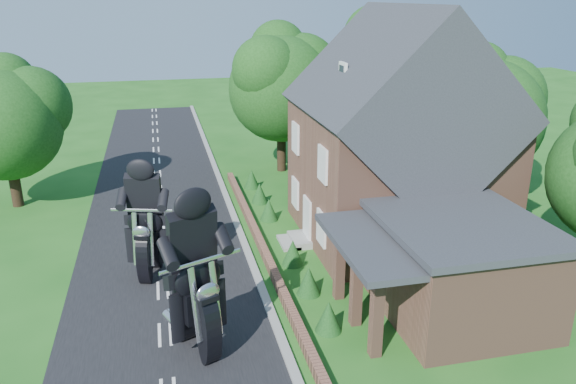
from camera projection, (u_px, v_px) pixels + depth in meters
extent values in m
plane|color=#1C5618|center=(165.00, 335.00, 18.44)|extent=(120.00, 120.00, 0.00)
cube|color=black|center=(165.00, 334.00, 18.44)|extent=(7.00, 80.00, 0.02)
cube|color=gray|center=(274.00, 319.00, 19.21)|extent=(0.30, 80.00, 0.12)
cube|color=brown|center=(264.00, 252.00, 23.90)|extent=(0.30, 22.00, 0.40)
cube|color=brown|center=(395.00, 173.00, 25.22)|extent=(8.00, 8.00, 6.00)
cube|color=#292C31|center=(399.00, 107.00, 24.23)|extent=(8.48, 8.64, 8.48)
cube|color=brown|center=(448.00, 29.00, 23.59)|extent=(0.60, 0.90, 1.60)
cube|color=white|center=(343.00, 73.00, 23.17)|extent=(0.12, 0.80, 0.90)
cube|color=black|center=(341.00, 73.00, 23.15)|extent=(0.04, 0.55, 0.65)
cube|color=white|center=(307.00, 221.00, 24.99)|extent=(0.10, 1.10, 2.10)
cube|color=gray|center=(299.00, 240.00, 25.22)|extent=(0.80, 1.60, 0.30)
cube|color=gray|center=(289.00, 242.00, 25.14)|extent=(0.80, 1.60, 0.15)
cube|color=white|center=(321.00, 228.00, 22.79)|extent=(0.10, 1.10, 1.40)
cube|color=black|center=(321.00, 228.00, 22.79)|extent=(0.04, 0.92, 1.22)
cube|color=white|center=(295.00, 193.00, 26.83)|extent=(0.10, 1.10, 1.40)
cube|color=black|center=(295.00, 193.00, 26.83)|extent=(0.04, 0.92, 1.22)
cube|color=white|center=(323.00, 165.00, 21.89)|extent=(0.10, 1.10, 1.40)
cube|color=black|center=(322.00, 165.00, 21.89)|extent=(0.04, 0.92, 1.22)
cube|color=white|center=(295.00, 138.00, 25.93)|extent=(0.10, 1.10, 1.40)
cube|color=black|center=(295.00, 138.00, 25.93)|extent=(0.04, 0.92, 1.22)
cube|color=brown|center=(458.00, 270.00, 19.34)|extent=(5.00, 5.60, 3.20)
cube|color=#292C31|center=(463.00, 224.00, 18.76)|extent=(5.30, 5.94, 0.24)
cube|color=#292C31|center=(376.00, 243.00, 18.22)|extent=(2.60, 5.32, 0.22)
cube|color=brown|center=(377.00, 316.00, 16.95)|extent=(0.35, 0.35, 2.80)
cube|color=brown|center=(356.00, 287.00, 18.60)|extent=(0.35, 0.35, 2.80)
cube|color=brown|center=(339.00, 263.00, 20.26)|extent=(0.35, 0.35, 2.80)
cylinder|color=black|center=(480.00, 178.00, 29.31)|extent=(0.56, 0.56, 3.00)
sphere|color=#154012|center=(488.00, 119.00, 28.26)|extent=(6.00, 6.00, 6.00)
sphere|color=#154012|center=(507.00, 98.00, 28.81)|extent=(4.32, 4.32, 4.32)
sphere|color=#154012|center=(481.00, 99.00, 26.81)|extent=(3.72, 3.72, 3.72)
sphere|color=#154012|center=(481.00, 74.00, 28.69)|extent=(3.30, 3.30, 3.30)
cylinder|color=black|center=(381.00, 141.00, 35.56)|extent=(0.56, 0.56, 3.60)
sphere|color=#154012|center=(385.00, 81.00, 34.30)|extent=(7.20, 7.20, 7.20)
sphere|color=#154012|center=(405.00, 61.00, 34.95)|extent=(5.18, 5.18, 5.18)
sphere|color=#154012|center=(373.00, 59.00, 32.56)|extent=(4.46, 4.46, 4.46)
sphere|color=#154012|center=(380.00, 37.00, 34.81)|extent=(3.96, 3.96, 3.96)
cylinder|color=black|center=(286.00, 144.00, 35.21)|extent=(0.56, 0.56, 3.40)
sphere|color=#154012|center=(286.00, 89.00, 34.07)|extent=(6.40, 6.40, 6.40)
sphere|color=#154012|center=(306.00, 71.00, 34.65)|extent=(4.61, 4.61, 4.61)
sphere|color=#154012|center=(270.00, 70.00, 32.52)|extent=(3.97, 3.97, 3.97)
sphere|color=#154012|center=(282.00, 49.00, 34.52)|extent=(3.52, 3.52, 3.52)
cylinder|color=black|center=(19.00, 180.00, 29.32)|extent=(0.56, 0.56, 2.80)
sphere|color=#154012|center=(10.00, 125.00, 28.35)|extent=(5.60, 5.60, 5.60)
sphere|color=#154012|center=(36.00, 105.00, 28.85)|extent=(4.03, 4.03, 4.03)
sphere|color=#154012|center=(11.00, 83.00, 28.75)|extent=(3.08, 3.08, 3.08)
cone|color=#133D15|center=(329.00, 316.00, 18.49)|extent=(0.90, 0.90, 1.10)
cone|color=#133D15|center=(309.00, 281.00, 20.78)|extent=(0.90, 0.90, 1.10)
cone|color=#133D15|center=(293.00, 252.00, 23.08)|extent=(0.90, 0.90, 1.10)
cone|color=#133D15|center=(269.00, 210.00, 27.67)|extent=(0.90, 0.90, 1.10)
cone|color=#133D15|center=(260.00, 193.00, 29.96)|extent=(0.90, 0.90, 1.10)
cone|color=#133D15|center=(252.00, 179.00, 32.26)|extent=(0.90, 0.90, 1.10)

